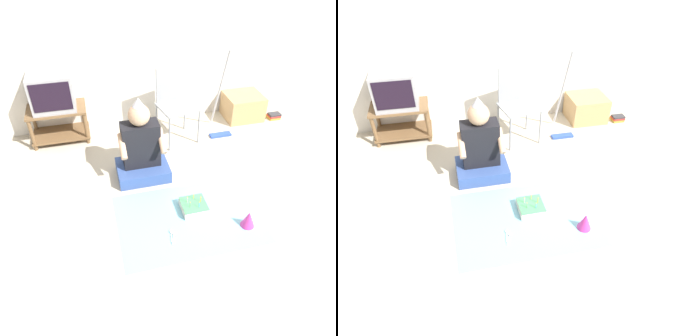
{
  "view_description": "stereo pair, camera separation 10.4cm",
  "coord_description": "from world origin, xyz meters",
  "views": [
    {
      "loc": [
        -1.08,
        -2.03,
        2.33
      ],
      "look_at": [
        -0.46,
        0.38,
        0.35
      ],
      "focal_mm": 35.0,
      "sensor_mm": 36.0,
      "label": 1
    },
    {
      "loc": [
        -0.98,
        -2.06,
        2.33
      ],
      "look_at": [
        -0.46,
        0.38,
        0.35
      ],
      "focal_mm": 35.0,
      "sensor_mm": 36.0,
      "label": 2
    }
  ],
  "objects": [
    {
      "name": "ground_plane",
      "position": [
        0.0,
        0.0,
        0.0
      ],
      "size": [
        16.0,
        16.0,
        0.0
      ],
      "primitive_type": "plane",
      "color": "#BCB29E"
    },
    {
      "name": "wall_back",
      "position": [
        0.0,
        1.96,
        1.27
      ],
      "size": [
        6.4,
        0.06,
        2.55
      ],
      "color": "silver",
      "rests_on": "ground_plane"
    },
    {
      "name": "tv_stand",
      "position": [
        -1.51,
        1.73,
        0.26
      ],
      "size": [
        0.7,
        0.41,
        0.44
      ],
      "color": "brown",
      "rests_on": "ground_plane"
    },
    {
      "name": "tv",
      "position": [
        -1.51,
        1.73,
        0.66
      ],
      "size": [
        0.49,
        0.4,
        0.43
      ],
      "color": "#99999E",
      "rests_on": "tv_stand"
    },
    {
      "name": "folding_chair",
      "position": [
        -0.11,
        1.44,
        0.53
      ],
      "size": [
        0.51,
        0.49,
        0.9
      ],
      "color": "gray",
      "rests_on": "ground_plane"
    },
    {
      "name": "cardboard_box_stack",
      "position": [
        0.95,
        1.68,
        0.17
      ],
      "size": [
        0.5,
        0.44,
        0.34
      ],
      "color": "tan",
      "rests_on": "ground_plane"
    },
    {
      "name": "dust_mop",
      "position": [
        0.48,
        1.38,
        0.32
      ],
      "size": [
        0.28,
        0.4,
        1.12
      ],
      "color": "#2D4CB2",
      "rests_on": "ground_plane"
    },
    {
      "name": "book_pile",
      "position": [
        1.37,
        1.54,
        0.03
      ],
      "size": [
        0.17,
        0.14,
        0.07
      ],
      "color": "#A88933",
      "rests_on": "ground_plane"
    },
    {
      "name": "person_seated",
      "position": [
        -0.65,
        0.77,
        0.32
      ],
      "size": [
        0.56,
        0.43,
        0.92
      ],
      "color": "#334C8C",
      "rests_on": "ground_plane"
    },
    {
      "name": "party_cloth",
      "position": [
        -0.35,
        0.0,
        0.0
      ],
      "size": [
        1.36,
        0.94,
        0.01
      ],
      "color": "#7FC6E0",
      "rests_on": "ground_plane"
    },
    {
      "name": "birthday_cake",
      "position": [
        -0.27,
        0.1,
        0.05
      ],
      "size": [
        0.24,
        0.24,
        0.15
      ],
      "color": "#F4E0C6",
      "rests_on": "party_cloth"
    },
    {
      "name": "party_hat_blue",
      "position": [
        0.15,
        -0.22,
        0.09
      ],
      "size": [
        0.13,
        0.13,
        0.17
      ],
      "color": "#CC338C",
      "rests_on": "party_cloth"
    },
    {
      "name": "plastic_spoon_near",
      "position": [
        -0.56,
        -0.14,
        0.01
      ],
      "size": [
        0.05,
        0.14,
        0.01
      ],
      "color": "white",
      "rests_on": "party_cloth"
    },
    {
      "name": "plastic_spoon_far",
      "position": [
        -0.54,
        -0.17,
        0.01
      ],
      "size": [
        0.07,
        0.14,
        0.01
      ],
      "color": "white",
      "rests_on": "party_cloth"
    }
  ]
}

